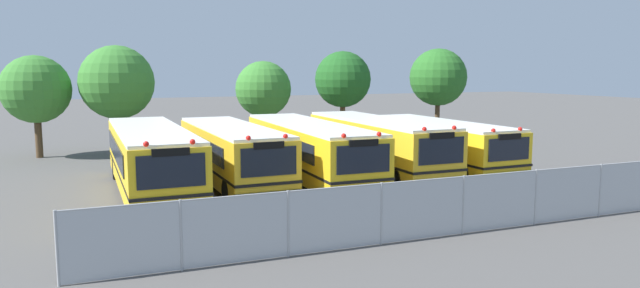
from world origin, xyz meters
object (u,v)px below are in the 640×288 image
school_bus_1 (232,153)px  traffic_cone (480,210)px  tree_3 (343,79)px  school_bus_4 (440,143)px  tree_2 (262,89)px  school_bus_0 (151,157)px  tree_0 (37,90)px  tree_4 (439,77)px  tree_1 (116,80)px  school_bus_2 (309,149)px  school_bus_3 (377,144)px

school_bus_1 → traffic_cone: (6.31, -8.38, -1.15)m
traffic_cone → tree_3: bearing=79.5°
school_bus_4 → tree_2: (-5.32, 11.90, 2.31)m
school_bus_1 → traffic_cone: 10.56m
school_bus_0 → tree_0: tree_0 is taller
school_bus_4 → tree_4: 11.50m
school_bus_1 → tree_1: tree_1 is taller
school_bus_0 → tree_1: 11.70m
school_bus_0 → tree_2: size_ratio=2.09×
tree_1 → tree_4: (20.16, -2.05, 0.14)m
school_bus_0 → tree_0: 13.17m
school_bus_2 → traffic_cone: school_bus_2 is taller
tree_2 → tree_4: size_ratio=0.86×
school_bus_4 → tree_1: size_ratio=1.57×
school_bus_0 → tree_0: size_ratio=1.99×
school_bus_3 → tree_0: size_ratio=1.90×
tree_0 → traffic_cone: 24.94m
school_bus_2 → tree_2: size_ratio=2.11×
school_bus_2 → tree_3: (6.32, 10.13, 2.89)m
school_bus_2 → tree_2: (1.43, 11.75, 2.22)m
school_bus_1 → school_bus_4: school_bus_1 is taller
school_bus_1 → tree_4: bearing=-152.2°
school_bus_4 → tree_0: 21.93m
school_bus_0 → tree_3: size_ratio=1.87×
tree_4 → school_bus_0: bearing=-154.7°
school_bus_2 → school_bus_4: 6.75m
school_bus_2 → tree_0: tree_0 is taller
school_bus_0 → school_bus_1: bearing=-174.1°
school_bus_0 → school_bus_1: school_bus_0 is taller
school_bus_0 → tree_2: 14.64m
school_bus_3 → traffic_cone: bearing=86.2°
school_bus_1 → tree_3: bearing=-135.2°
school_bus_2 → traffic_cone: bearing=110.7°
school_bus_1 → tree_3: tree_3 is taller
school_bus_3 → tree_3: tree_3 is taller
school_bus_4 → tree_1: tree_1 is taller
tree_1 → tree_4: 20.27m
school_bus_0 → school_bus_1: (3.34, 0.36, -0.04)m
school_bus_1 → school_bus_3: (6.89, 0.01, 0.03)m
tree_1 → school_bus_1: bearing=-70.4°
school_bus_0 → tree_4: bearing=-154.9°
school_bus_2 → tree_0: bearing=-45.0°
school_bus_1 → tree_0: tree_0 is taller
school_bus_0 → school_bus_2: 6.75m
school_bus_3 → tree_4: 13.27m
school_bus_1 → school_bus_2: school_bus_2 is taller
tree_0 → tree_3: 17.83m
tree_4 → school_bus_4: bearing=-123.5°
school_bus_4 → tree_4: tree_4 is taller
tree_2 → tree_3: tree_3 is taller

